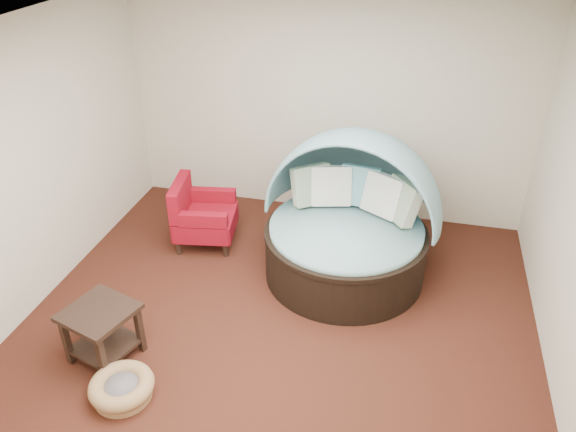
% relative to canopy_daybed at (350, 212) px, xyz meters
% --- Properties ---
extents(floor, '(5.00, 5.00, 0.00)m').
position_rel_canopy_daybed_xyz_m(floor, '(-0.52, -1.17, -0.75)').
color(floor, '#441F13').
rests_on(floor, ground).
extents(wall_back, '(5.00, 0.00, 5.00)m').
position_rel_canopy_daybed_xyz_m(wall_back, '(-0.52, 1.33, 0.65)').
color(wall_back, beige).
rests_on(wall_back, floor).
extents(wall_left, '(0.00, 5.00, 5.00)m').
position_rel_canopy_daybed_xyz_m(wall_left, '(-3.02, -1.17, 0.65)').
color(wall_left, beige).
rests_on(wall_left, floor).
extents(ceiling, '(5.00, 5.00, 0.00)m').
position_rel_canopy_daybed_xyz_m(ceiling, '(-0.52, -1.17, 2.05)').
color(ceiling, white).
rests_on(ceiling, wall_back).
extents(canopy_daybed, '(2.04, 1.98, 1.61)m').
position_rel_canopy_daybed_xyz_m(canopy_daybed, '(0.00, 0.00, 0.00)').
color(canopy_daybed, black).
rests_on(canopy_daybed, floor).
extents(pet_basket, '(0.58, 0.58, 0.19)m').
position_rel_canopy_daybed_xyz_m(pet_basket, '(-1.57, -2.28, -0.65)').
color(pet_basket, olive).
rests_on(pet_basket, floor).
extents(red_armchair, '(0.80, 0.80, 0.82)m').
position_rel_canopy_daybed_xyz_m(red_armchair, '(-1.78, 0.14, -0.37)').
color(red_armchair, black).
rests_on(red_armchair, floor).
extents(side_table, '(0.71, 0.71, 0.54)m').
position_rel_canopy_daybed_xyz_m(side_table, '(-1.95, -1.88, -0.40)').
color(side_table, black).
rests_on(side_table, floor).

